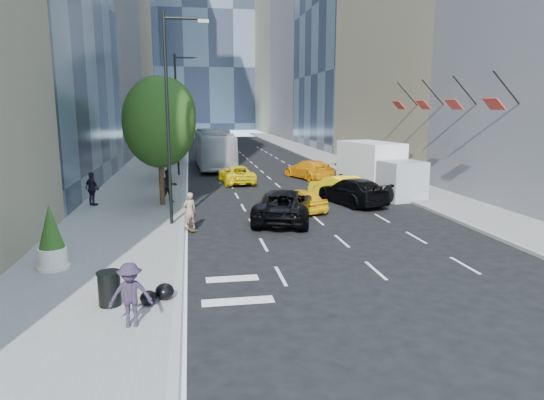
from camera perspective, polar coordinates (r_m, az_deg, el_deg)
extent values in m
plane|color=black|center=(21.41, 5.66, -4.95)|extent=(160.00, 160.00, 0.00)
cube|color=slate|center=(50.32, -13.57, 3.96)|extent=(6.00, 120.00, 0.15)
cube|color=slate|center=(52.53, 7.63, 4.44)|extent=(4.00, 120.00, 0.15)
cube|color=gray|center=(122.55, 3.70, 19.78)|extent=(20.00, 24.00, 50.00)
cylinder|color=black|center=(23.90, -12.16, 9.02)|extent=(0.16, 0.16, 10.00)
cylinder|color=black|center=(24.21, -10.36, 20.28)|extent=(1.80, 0.12, 0.12)
cube|color=#99998C|center=(24.21, -8.09, 20.10)|extent=(0.50, 0.22, 0.15)
cylinder|color=black|center=(41.89, -11.14, 9.71)|extent=(0.16, 0.16, 10.00)
cylinder|color=black|center=(42.07, -10.11, 16.16)|extent=(1.80, 0.12, 0.12)
cube|color=#99998C|center=(42.07, -8.83, 16.06)|extent=(0.50, 0.22, 0.15)
cylinder|color=#312113|center=(29.20, -12.87, 2.52)|extent=(0.30, 0.30, 3.15)
ellipsoid|color=#17360E|center=(28.93, -13.14, 8.91)|extent=(4.20, 4.20, 5.25)
cylinder|color=#312113|center=(39.11, -12.10, 4.75)|extent=(0.30, 0.30, 3.38)
ellipsoid|color=#17360E|center=(38.91, -12.30, 9.86)|extent=(4.50, 4.50, 5.62)
cylinder|color=#312113|center=(52.07, -11.51, 5.97)|extent=(0.30, 0.30, 2.93)
ellipsoid|color=#17360E|center=(51.91, -11.64, 9.29)|extent=(3.90, 3.90, 4.88)
cylinder|color=black|center=(59.95, -10.55, 7.70)|extent=(0.14, 0.14, 5.20)
imported|color=black|center=(59.89, -10.61, 9.23)|extent=(2.48, 0.53, 1.00)
cylinder|color=black|center=(29.12, 25.85, 11.82)|extent=(1.75, 0.08, 1.75)
cube|color=#B6352A|center=(28.73, 24.64, 10.25)|extent=(0.64, 1.30, 0.64)
cylinder|color=black|center=(32.48, 21.72, 11.91)|extent=(1.75, 0.08, 1.75)
cube|color=#B6352A|center=(32.14, 20.61, 10.49)|extent=(0.64, 1.30, 0.64)
cylinder|color=black|center=(35.97, 18.37, 11.94)|extent=(1.75, 0.08, 1.75)
cube|color=#B6352A|center=(35.66, 17.35, 10.64)|extent=(0.64, 1.30, 0.64)
cylinder|color=black|center=(39.56, 15.63, 11.93)|extent=(1.75, 0.08, 1.75)
cube|color=#B6352A|center=(39.28, 14.69, 10.75)|extent=(0.64, 1.30, 0.64)
imported|color=#856F53|center=(23.26, -9.65, -1.56)|extent=(0.75, 0.64, 1.76)
imported|color=black|center=(25.10, 1.46, -0.61)|extent=(4.38, 6.53, 1.66)
imported|color=black|center=(29.93, 9.44, 1.04)|extent=(3.60, 5.90, 1.60)
imported|color=#FFB80D|center=(27.52, 3.15, 0.05)|extent=(3.02, 4.23, 1.34)
imported|color=yellow|center=(31.34, 7.84, 1.49)|extent=(3.12, 5.04, 1.57)
imported|color=yellow|center=(37.81, -4.22, 3.02)|extent=(2.75, 5.21, 1.40)
imported|color=orange|center=(40.39, 4.37, 3.62)|extent=(3.81, 5.74, 1.54)
imported|color=#B8B9BE|center=(48.21, -6.88, 6.03)|extent=(3.54, 13.46, 3.72)
cube|color=silver|center=(34.66, 11.49, 4.29)|extent=(3.57, 5.40, 2.92)
cube|color=gray|center=(31.77, 15.05, 2.19)|extent=(2.88, 2.63, 2.49)
cylinder|color=black|center=(30.88, 13.77, 0.69)|extent=(0.60, 1.14, 1.08)
cylinder|color=black|center=(32.23, 17.06, 0.94)|extent=(0.60, 1.14, 1.08)
cylinder|color=black|center=(35.72, 8.37, 2.22)|extent=(0.60, 1.14, 1.08)
cylinder|color=black|center=(36.90, 11.43, 2.39)|extent=(0.60, 1.14, 1.08)
imported|color=black|center=(29.92, -11.99, 1.62)|extent=(1.18, 1.07, 1.99)
imported|color=black|center=(30.14, -20.40, 1.24)|extent=(1.17, 1.17, 1.99)
imported|color=#281E2D|center=(13.33, -16.32, -10.66)|extent=(1.16, 0.73, 1.73)
cylinder|color=black|center=(14.99, -18.58, -9.91)|extent=(0.64, 0.64, 0.96)
cylinder|color=beige|center=(19.01, -24.37, -6.24)|extent=(0.97, 0.97, 0.77)
cone|color=#17360E|center=(18.73, -24.64, -2.84)|extent=(0.87, 0.87, 1.54)
ellipsoid|color=black|center=(15.07, -12.53, -10.46)|extent=(0.57, 0.62, 0.48)
ellipsoid|color=black|center=(14.79, -14.33, -11.09)|extent=(0.50, 0.55, 0.42)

